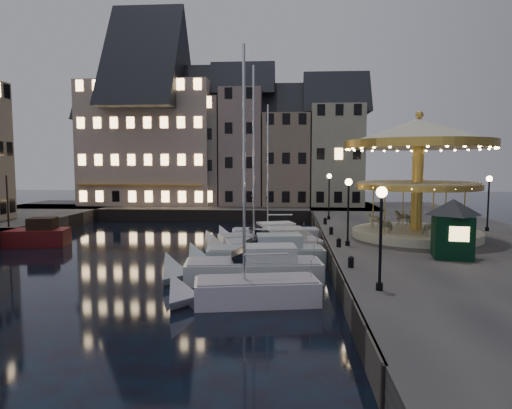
# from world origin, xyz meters

# --- Properties ---
(ground) EXTENTS (160.00, 160.00, 0.00)m
(ground) POSITION_xyz_m (0.00, 0.00, 0.00)
(ground) COLOR black
(ground) RESTS_ON ground
(quay_east) EXTENTS (16.00, 56.00, 1.30)m
(quay_east) POSITION_xyz_m (14.00, 6.00, 0.65)
(quay_east) COLOR #474442
(quay_east) RESTS_ON ground
(quay_north) EXTENTS (44.00, 12.00, 1.30)m
(quay_north) POSITION_xyz_m (-8.00, 28.00, 0.65)
(quay_north) COLOR #474442
(quay_north) RESTS_ON ground
(quaywall_e) EXTENTS (0.15, 44.00, 1.30)m
(quaywall_e) POSITION_xyz_m (6.00, 6.00, 0.65)
(quaywall_e) COLOR #47423A
(quaywall_e) RESTS_ON ground
(quaywall_n) EXTENTS (48.00, 0.15, 1.30)m
(quaywall_n) POSITION_xyz_m (-6.00, 22.00, 0.65)
(quaywall_n) COLOR #47423A
(quaywall_n) RESTS_ON ground
(streetlamp_a) EXTENTS (0.44, 0.44, 4.17)m
(streetlamp_a) POSITION_xyz_m (7.20, -9.00, 4.02)
(streetlamp_a) COLOR black
(streetlamp_a) RESTS_ON quay_east
(streetlamp_b) EXTENTS (0.44, 0.44, 4.17)m
(streetlamp_b) POSITION_xyz_m (7.20, 1.00, 4.02)
(streetlamp_b) COLOR black
(streetlamp_b) RESTS_ON quay_east
(streetlamp_c) EXTENTS (0.44, 0.44, 4.17)m
(streetlamp_c) POSITION_xyz_m (7.20, 14.50, 4.02)
(streetlamp_c) COLOR black
(streetlamp_c) RESTS_ON quay_east
(streetlamp_d) EXTENTS (0.44, 0.44, 4.17)m
(streetlamp_d) POSITION_xyz_m (18.50, 8.00, 4.02)
(streetlamp_d) COLOR black
(streetlamp_d) RESTS_ON quay_east
(bollard_a) EXTENTS (0.30, 0.30, 0.57)m
(bollard_a) POSITION_xyz_m (6.60, -5.00, 1.60)
(bollard_a) COLOR black
(bollard_a) RESTS_ON quay_east
(bollard_b) EXTENTS (0.30, 0.30, 0.57)m
(bollard_b) POSITION_xyz_m (6.60, 0.50, 1.60)
(bollard_b) COLOR black
(bollard_b) RESTS_ON quay_east
(bollard_c) EXTENTS (0.30, 0.30, 0.57)m
(bollard_c) POSITION_xyz_m (6.60, 5.50, 1.60)
(bollard_c) COLOR black
(bollard_c) RESTS_ON quay_east
(bollard_d) EXTENTS (0.30, 0.30, 0.57)m
(bollard_d) POSITION_xyz_m (6.60, 11.00, 1.60)
(bollard_d) COLOR black
(bollard_d) RESTS_ON quay_east
(townhouse_na) EXTENTS (5.50, 8.00, 12.80)m
(townhouse_na) POSITION_xyz_m (-19.50, 30.00, 7.78)
(townhouse_na) COLOR gray
(townhouse_na) RESTS_ON quay_north
(townhouse_nb) EXTENTS (6.16, 8.00, 13.80)m
(townhouse_nb) POSITION_xyz_m (-14.05, 30.00, 8.28)
(townhouse_nb) COLOR slate
(townhouse_nb) RESTS_ON quay_north
(townhouse_nc) EXTENTS (6.82, 8.00, 14.80)m
(townhouse_nc) POSITION_xyz_m (-8.00, 30.00, 8.78)
(townhouse_nc) COLOR gray
(townhouse_nc) RESTS_ON quay_north
(townhouse_nd) EXTENTS (5.50, 8.00, 15.80)m
(townhouse_nd) POSITION_xyz_m (-2.25, 30.00, 9.28)
(townhouse_nd) COLOR gray
(townhouse_nd) RESTS_ON quay_north
(townhouse_ne) EXTENTS (6.16, 8.00, 12.80)m
(townhouse_ne) POSITION_xyz_m (3.20, 30.00, 7.78)
(townhouse_ne) COLOR gray
(townhouse_ne) RESTS_ON quay_north
(townhouse_nf) EXTENTS (6.82, 8.00, 13.80)m
(townhouse_nf) POSITION_xyz_m (9.25, 30.00, 8.28)
(townhouse_nf) COLOR #A8A78B
(townhouse_nf) RESTS_ON quay_north
(hotel_corner) EXTENTS (17.60, 9.00, 16.80)m
(hotel_corner) POSITION_xyz_m (-14.00, 30.00, 9.78)
(hotel_corner) COLOR #C8B09B
(hotel_corner) RESTS_ON quay_north
(motorboat_a) EXTENTS (6.75, 3.21, 11.11)m
(motorboat_a) POSITION_xyz_m (1.54, -7.05, 0.54)
(motorboat_a) COLOR silver
(motorboat_a) RESTS_ON ground
(motorboat_b) EXTENTS (8.48, 3.40, 2.15)m
(motorboat_b) POSITION_xyz_m (1.25, -3.05, 0.64)
(motorboat_b) COLOR silver
(motorboat_b) RESTS_ON ground
(motorboat_c) EXTENTS (8.44, 3.10, 11.15)m
(motorboat_c) POSITION_xyz_m (1.69, 0.90, 0.68)
(motorboat_c) COLOR silver
(motorboat_c) RESTS_ON ground
(motorboat_d) EXTENTS (7.74, 4.35, 2.15)m
(motorboat_d) POSITION_xyz_m (2.20, 3.68, 0.64)
(motorboat_d) COLOR beige
(motorboat_d) RESTS_ON ground
(motorboat_e) EXTENTS (7.87, 4.60, 2.15)m
(motorboat_e) POSITION_xyz_m (1.42, 6.41, 0.64)
(motorboat_e) COLOR white
(motorboat_e) RESTS_ON ground
(motorboat_f) EXTENTS (8.19, 2.86, 10.82)m
(motorboat_f) POSITION_xyz_m (1.99, 9.02, 0.53)
(motorboat_f) COLOR silver
(motorboat_f) RESTS_ON ground
(red_fishing_boat) EXTENTS (6.95, 3.46, 5.69)m
(red_fishing_boat) POSITION_xyz_m (-16.84, 6.31, 0.68)
(red_fishing_boat) COLOR #5E1113
(red_fishing_boat) RESTS_ON ground
(carousel) EXTENTS (9.83, 9.83, 8.60)m
(carousel) POSITION_xyz_m (12.28, 4.47, 6.97)
(carousel) COLOR beige
(carousel) RESTS_ON quay_east
(ticket_kiosk) EXTENTS (3.09, 3.09, 3.63)m
(ticket_kiosk) POSITION_xyz_m (12.33, -2.29, 3.45)
(ticket_kiosk) COLOR black
(ticket_kiosk) RESTS_ON quay_east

